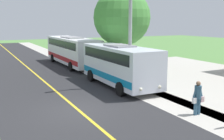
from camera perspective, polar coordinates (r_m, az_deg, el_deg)
The scene contains 9 objects.
ground_plane at distance 14.45m, azimuth -7.18°, elevation -8.44°, with size 120.00×120.00×0.00m, color #548442.
road_surface at distance 14.45m, azimuth -7.18°, elevation -8.43°, with size 8.00×100.00×0.01m, color #28282B.
sidewalk at distance 16.84m, azimuth 9.78°, elevation -5.79°, with size 2.40×100.00×0.01m, color #B2ADA3.
road_centre_line at distance 14.45m, azimuth -7.18°, elevation -8.41°, with size 0.16×100.00×0.00m, color gold.
shuttle_bus_front at distance 19.25m, azimuth 1.60°, elevation 1.37°, with size 2.73×7.83×2.99m.
transit_bus_rear at distance 28.94m, azimuth -8.48°, elevation 4.29°, with size 2.79×10.79×3.04m.
pedestrian_with_bags at distance 14.05m, azimuth 17.75°, elevation -5.45°, with size 0.72×0.34×1.72m.
street_light_pole at distance 18.61m, azimuth 3.54°, elevation 8.86°, with size 1.97×0.24×7.53m.
tree_curbside at distance 24.64m, azimuth 2.10°, elevation 11.07°, with size 5.16×5.16×7.56m.
Camera 1 is at (4.58, 12.91, 4.60)m, focal length 43.02 mm.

